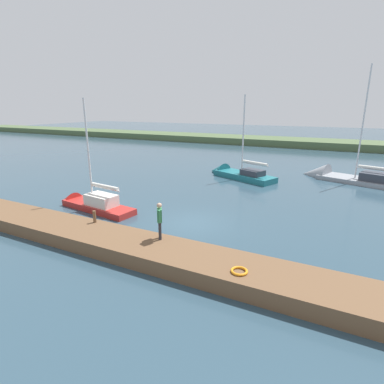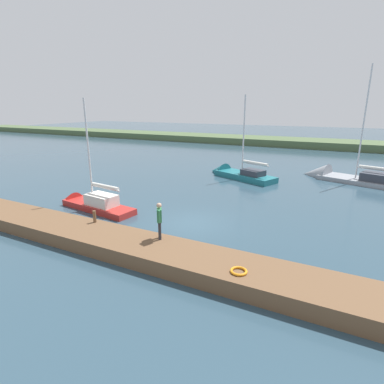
# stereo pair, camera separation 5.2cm
# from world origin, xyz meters

# --- Properties ---
(ground_plane) EXTENTS (200.00, 200.00, 0.00)m
(ground_plane) POSITION_xyz_m (0.00, 0.00, 0.00)
(ground_plane) COLOR #2D4756
(far_shoreline) EXTENTS (180.00, 8.00, 2.40)m
(far_shoreline) POSITION_xyz_m (0.00, -41.56, 0.00)
(far_shoreline) COLOR #4C603D
(far_shoreline) RESTS_ON ground_plane
(dock_pier) EXTENTS (26.37, 2.53, 0.70)m
(dock_pier) POSITION_xyz_m (0.00, 4.68, 0.35)
(dock_pier) COLOR brown
(dock_pier) RESTS_ON ground_plane
(mooring_post_near) EXTENTS (0.17, 0.17, 0.66)m
(mooring_post_near) POSITION_xyz_m (3.96, 3.80, 1.03)
(mooring_post_near) COLOR brown
(mooring_post_near) RESTS_ON dock_pier
(life_ring_buoy) EXTENTS (0.66, 0.66, 0.10)m
(life_ring_buoy) POSITION_xyz_m (-4.65, 5.19, 0.75)
(life_ring_buoy) COLOR orange
(life_ring_buoy) RESTS_ON dock_pier
(sailboat_near_dock) EXTENTS (7.87, 4.91, 8.75)m
(sailboat_near_dock) POSITION_xyz_m (1.85, -13.08, 0.19)
(sailboat_near_dock) COLOR #1E6B75
(sailboat_near_dock) RESTS_ON ground_plane
(sailboat_outer_mooring) EXTENTS (10.55, 5.64, 11.55)m
(sailboat_outer_mooring) POSITION_xyz_m (-7.84, -16.36, 0.12)
(sailboat_outer_mooring) COLOR gray
(sailboat_outer_mooring) RESTS_ON ground_plane
(sailboat_far_right) EXTENTS (6.99, 2.39, 8.04)m
(sailboat_far_right) POSITION_xyz_m (7.58, 0.58, 0.18)
(sailboat_far_right) COLOR #B22823
(sailboat_far_right) RESTS_ON ground_plane
(person_on_dock) EXTENTS (0.44, 0.58, 1.78)m
(person_on_dock) POSITION_xyz_m (-0.34, 3.97, 1.74)
(person_on_dock) COLOR #28282D
(person_on_dock) RESTS_ON dock_pier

